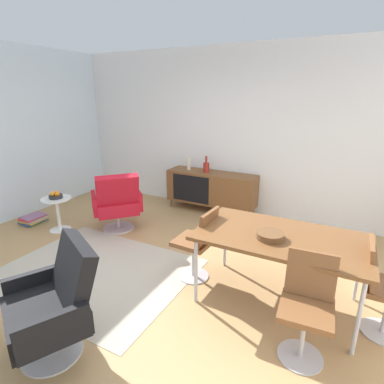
# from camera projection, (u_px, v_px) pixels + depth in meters

# --- Properties ---
(ground_plane) EXTENTS (8.32, 8.32, 0.00)m
(ground_plane) POSITION_uv_depth(u_px,v_px,m) (153.00, 281.00, 3.49)
(ground_plane) COLOR tan
(wall_back) EXTENTS (6.80, 0.12, 2.80)m
(wall_back) POSITION_uv_depth(u_px,v_px,m) (237.00, 132.00, 5.24)
(wall_back) COLOR white
(wall_back) RESTS_ON ground_plane
(sideboard) EXTENTS (1.60, 0.45, 0.72)m
(sideboard) POSITION_uv_depth(u_px,v_px,m) (211.00, 188.00, 5.43)
(sideboard) COLOR brown
(sideboard) RESTS_ON ground_plane
(vase_cobalt) EXTENTS (0.11, 0.11, 0.28)m
(vase_cobalt) POSITION_uv_depth(u_px,v_px,m) (206.00, 167.00, 5.36)
(vase_cobalt) COLOR maroon
(vase_cobalt) RESTS_ON sideboard
(vase_sculptural_dark) EXTENTS (0.07, 0.07, 0.22)m
(vase_sculptural_dark) POSITION_uv_depth(u_px,v_px,m) (189.00, 164.00, 5.51)
(vase_sculptural_dark) COLOR beige
(vase_sculptural_dark) RESTS_ON sideboard
(dining_table) EXTENTS (1.60, 0.90, 0.74)m
(dining_table) POSITION_uv_depth(u_px,v_px,m) (281.00, 239.00, 2.94)
(dining_table) COLOR brown
(dining_table) RESTS_ON ground_plane
(wooden_bowl_on_table) EXTENTS (0.26, 0.26, 0.06)m
(wooden_bowl_on_table) POSITION_uv_depth(u_px,v_px,m) (270.00, 235.00, 2.86)
(wooden_bowl_on_table) COLOR brown
(wooden_bowl_on_table) RESTS_ON dining_table
(dining_chair_near_window) EXTENTS (0.44, 0.42, 0.86)m
(dining_chair_near_window) POSITION_uv_depth(u_px,v_px,m) (198.00, 241.00, 3.41)
(dining_chair_near_window) COLOR brown
(dining_chair_near_window) RESTS_ON ground_plane
(dining_chair_far_end) EXTENTS (0.43, 0.40, 0.86)m
(dining_chair_far_end) POSITION_uv_depth(u_px,v_px,m) (383.00, 285.00, 2.62)
(dining_chair_far_end) COLOR brown
(dining_chair_far_end) RESTS_ON ground_plane
(dining_chair_front_right) EXTENTS (0.43, 0.45, 0.86)m
(dining_chair_front_right) POSITION_uv_depth(u_px,v_px,m) (307.00, 304.00, 2.39)
(dining_chair_front_right) COLOR brown
(dining_chair_front_right) RESTS_ON ground_plane
(lounge_chair_red) EXTENTS (0.91, 0.91, 0.95)m
(lounge_chair_red) POSITION_uv_depth(u_px,v_px,m) (117.00, 202.00, 4.65)
(lounge_chair_red) COLOR red
(lounge_chair_red) RESTS_ON ground_plane
(armchair_black_shell) EXTENTS (0.87, 0.86, 0.95)m
(armchair_black_shell) POSITION_uv_depth(u_px,v_px,m) (54.00, 302.00, 2.41)
(armchair_black_shell) COLOR black
(armchair_black_shell) RESTS_ON ground_plane
(side_table_round) EXTENTS (0.44, 0.44, 0.52)m
(side_table_round) POSITION_uv_depth(u_px,v_px,m) (58.00, 210.00, 4.71)
(side_table_round) COLOR white
(side_table_round) RESTS_ON ground_plane
(fruit_bowl) EXTENTS (0.20, 0.20, 0.11)m
(fruit_bowl) POSITION_uv_depth(u_px,v_px,m) (56.00, 196.00, 4.64)
(fruit_bowl) COLOR #262628
(fruit_bowl) RESTS_ON side_table_round
(magazine_stack) EXTENTS (0.32, 0.39, 0.12)m
(magazine_stack) POSITION_uv_depth(u_px,v_px,m) (33.00, 219.00, 5.05)
(magazine_stack) COLOR #3F7F4C
(magazine_stack) RESTS_ON ground_plane
(area_rug) EXTENTS (2.20, 1.70, 0.01)m
(area_rug) POSITION_uv_depth(u_px,v_px,m) (96.00, 271.00, 3.68)
(area_rug) COLOR #B7AD99
(area_rug) RESTS_ON ground_plane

